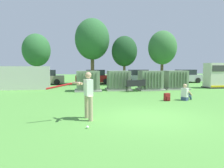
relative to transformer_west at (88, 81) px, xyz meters
name	(u,v)px	position (x,y,z in m)	size (l,w,h in m)	color
ground_plane	(151,117)	(2.05, -8.94, -0.79)	(96.00, 96.00, 0.00)	#51933D
fence_panel	(20,78)	(-5.56, 1.56, 0.21)	(4.80, 0.12, 2.00)	beige
transformer_west	(88,81)	(0.00, 0.00, 0.00)	(2.10, 1.70, 1.62)	#9E9B93
transformer_mid_west	(119,81)	(2.56, 0.25, 0.00)	(2.10, 1.70, 1.62)	#9E9B93
transformer_mid_east	(150,81)	(5.20, -0.13, 0.00)	(2.10, 1.70, 1.62)	#9E9B93
transformer_east	(175,80)	(7.56, 0.14, 0.00)	(2.10, 1.70, 1.62)	#9E9B93
generator_enclosure	(214,76)	(11.55, 0.56, 0.35)	(1.60, 1.40, 2.30)	#262626
park_bench	(136,85)	(3.74, -1.01, -0.25)	(1.84, 0.83, 0.92)	black
batter	(87,93)	(-0.39, -8.93, 0.19)	(1.61, 0.77, 1.74)	tan
sports_ball	(87,127)	(-0.42, -10.02, -0.74)	(0.09, 0.09, 0.09)	white
seated_spectator	(186,94)	(5.42, -5.47, -0.41)	(0.78, 0.68, 0.96)	#384C75
backpack	(167,97)	(4.27, -5.51, -0.57)	(0.35, 0.31, 0.44)	maroon
tree_left	(36,50)	(-4.91, 5.10, 2.82)	(2.75, 2.75, 5.26)	brown
tree_center_left	(92,39)	(0.76, 6.27, 4.18)	(3.79, 3.79, 7.24)	brown
tree_center_right	(124,51)	(4.18, 5.32, 2.84)	(2.77, 2.77, 5.29)	brown
tree_right	(162,48)	(8.24, 4.65, 3.22)	(3.06, 3.06, 5.85)	brown
parked_car_leftmost	(45,78)	(-4.46, 6.84, -0.04)	(4.36, 2.25, 1.62)	gray
parked_car_left_of_center	(94,77)	(1.04, 7.10, -0.04)	(4.27, 2.07, 1.62)	maroon
parked_car_right_of_center	(137,77)	(6.28, 7.44, -0.04)	(4.33, 2.19, 1.62)	silver
parked_car_rightmost	(185,77)	(12.29, 7.06, -0.04)	(4.23, 1.99, 1.62)	#B2B2B7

